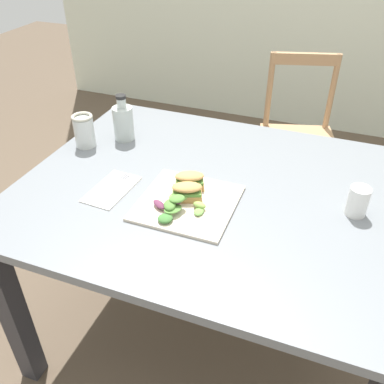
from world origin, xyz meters
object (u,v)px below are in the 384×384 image
at_px(chair_wooden_far, 298,137).
at_px(plate_lunch, 187,203).
at_px(sandwich_half_front, 187,191).
at_px(mason_jar_iced_tea, 84,132).
at_px(sandwich_half_back, 190,180).
at_px(fork_on_napkin, 115,186).
at_px(bottle_cold_brew, 124,124).
at_px(dining_table, 214,214).
at_px(cup_extra_side, 358,201).

xyz_separation_m(chair_wooden_far, plate_lunch, (-0.20, -1.15, 0.30)).
distance_m(chair_wooden_far, plate_lunch, 1.21).
xyz_separation_m(sandwich_half_front, mason_jar_iced_tea, (-0.50, 0.20, 0.02)).
bearing_deg(mason_jar_iced_tea, sandwich_half_back, -15.80).
height_order(plate_lunch, fork_on_napkin, plate_lunch).
bearing_deg(sandwich_half_back, bottle_cold_brew, 146.96).
height_order(dining_table, fork_on_napkin, fork_on_napkin).
bearing_deg(mason_jar_iced_tea, cup_extra_side, -4.42).
bearing_deg(chair_wooden_far, fork_on_napkin, -112.08).
xyz_separation_m(plate_lunch, fork_on_napkin, (-0.26, 0.00, 0.00)).
bearing_deg(sandwich_half_front, bottle_cold_brew, 141.93).
bearing_deg(cup_extra_side, chair_wooden_far, 106.10).
height_order(chair_wooden_far, sandwich_half_back, chair_wooden_far).
xyz_separation_m(plate_lunch, mason_jar_iced_tea, (-0.51, 0.21, 0.05)).
xyz_separation_m(chair_wooden_far, sandwich_half_back, (-0.23, -1.07, 0.33)).
xyz_separation_m(sandwich_half_back, bottle_cold_brew, (-0.37, 0.24, 0.03)).
relative_size(sandwich_half_front, fork_on_napkin, 0.59).
bearing_deg(sandwich_half_back, mason_jar_iced_tea, 164.20).
xyz_separation_m(sandwich_half_front, bottle_cold_brew, (-0.39, 0.30, 0.03)).
distance_m(fork_on_napkin, mason_jar_iced_tea, 0.33).
xyz_separation_m(sandwich_half_front, fork_on_napkin, (-0.25, -0.01, -0.03)).
xyz_separation_m(fork_on_napkin, cup_extra_side, (0.76, 0.14, 0.04)).
relative_size(bottle_cold_brew, cup_extra_side, 1.94).
bearing_deg(plate_lunch, fork_on_napkin, 179.73).
height_order(dining_table, mason_jar_iced_tea, mason_jar_iced_tea).
xyz_separation_m(plate_lunch, cup_extra_side, (0.50, 0.14, 0.04)).
xyz_separation_m(chair_wooden_far, sandwich_half_front, (-0.21, -1.14, 0.33)).
bearing_deg(dining_table, cup_extra_side, 2.73).
height_order(plate_lunch, mason_jar_iced_tea, mason_jar_iced_tea).
height_order(dining_table, sandwich_half_back, sandwich_half_back).
bearing_deg(sandwich_half_back, chair_wooden_far, 78.07).
distance_m(dining_table, mason_jar_iced_tea, 0.59).
distance_m(chair_wooden_far, fork_on_napkin, 1.27).
relative_size(dining_table, sandwich_half_front, 11.85).
bearing_deg(dining_table, fork_on_napkin, -160.09).
xyz_separation_m(dining_table, sandwich_half_back, (-0.08, -0.04, 0.15)).
relative_size(chair_wooden_far, sandwich_half_back, 7.96).
distance_m(sandwich_half_front, cup_extra_side, 0.52).
height_order(bottle_cold_brew, mason_jar_iced_tea, bottle_cold_brew).
height_order(sandwich_half_front, sandwich_half_back, same).
bearing_deg(sandwich_half_front, chair_wooden_far, 79.45).
relative_size(chair_wooden_far, cup_extra_side, 9.18).
bearing_deg(dining_table, plate_lunch, -114.58).
distance_m(sandwich_half_front, bottle_cold_brew, 0.49).
relative_size(dining_table, bottle_cold_brew, 7.05).
relative_size(sandwich_half_back, fork_on_napkin, 0.59).
bearing_deg(sandwich_half_front, plate_lunch, -64.36).
height_order(sandwich_half_front, fork_on_napkin, sandwich_half_front).
distance_m(chair_wooden_far, sandwich_half_front, 1.20).
distance_m(sandwich_half_back, mason_jar_iced_tea, 0.51).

